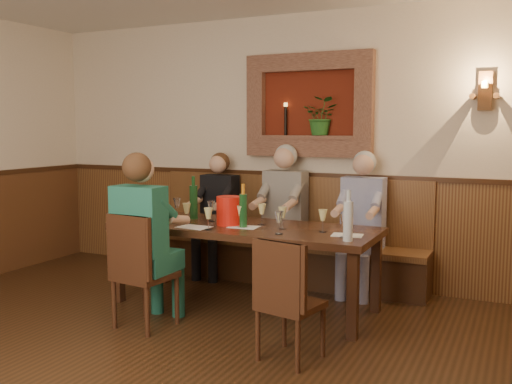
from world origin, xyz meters
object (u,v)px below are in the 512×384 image
Objects in this scene: chair_near_right at (289,325)px; person_bench_left at (216,226)px; bench at (284,251)px; person_bench_mid at (282,227)px; water_bottle at (348,220)px; chair_near_left at (144,294)px; person_bench_right at (360,236)px; person_chair_front at (147,255)px; dining_table at (244,233)px; spittoon_bucket at (229,211)px; wine_bottle_green_b at (194,201)px; wine_bottle_green_a at (243,210)px.

chair_near_right is 2.40m from person_bench_left.
bench is 0.29m from person_bench_mid.
chair_near_left is at bearing -160.81° from water_bottle.
person_bench_right is 0.98× the size of person_chair_front.
dining_table is 1.72× the size of person_bench_right.
dining_table is 1.68× the size of person_chair_front.
spittoon_bucket is at bearing -138.15° from person_bench_right.
dining_table is 1.01m from bench.
spittoon_bucket is 1.20m from water_bottle.
person_bench_right is at bearing 26.92° from wine_bottle_green_b.
wine_bottle_green_a is at bearing -18.28° from wine_bottle_green_b.
chair_near_left is 2.29× the size of wine_bottle_green_b.
bench is 1.18m from wine_bottle_green_b.
water_bottle is (1.54, 0.49, 0.32)m from person_chair_front.
person_bench_left is at bearing 99.31° from person_chair_front.
person_bench_right is at bearing -0.06° from person_bench_left.
dining_table is 5.82× the size of wine_bottle_green_b.
person_bench_mid reaches higher than person_chair_front.
water_bottle is (1.00, -0.19, 0.01)m from wine_bottle_green_a.
wine_bottle_green_a is (0.18, -0.07, 0.03)m from spittoon_bucket.
person_chair_front is (-0.51, -1.61, -0.01)m from person_bench_mid.
wine_bottle_green_b is (-0.09, 0.93, 0.65)m from chair_near_left.
chair_near_right is 1.45m from spittoon_bucket.
person_bench_mid is 1.04× the size of person_bench_right.
person_bench_right reaches higher than chair_near_right.
person_bench_left reaches higher than spittoon_bucket.
chair_near_right is 1.88m from wine_bottle_green_b.
person_chair_front is at bearing -129.68° from person_bench_right.
bench is 3.45× the size of chair_near_right.
chair_near_left is at bearing -92.72° from person_chair_front.
chair_near_left is at bearing -128.93° from person_bench_right.
dining_table is 6.24× the size of wine_bottle_green_a.
chair_near_right is at bearing -66.23° from bench.
spittoon_bucket is at bearing 63.80° from person_chair_front.
water_bottle reaches higher than spittoon_bucket.
person_bench_left is 3.27× the size of wine_bottle_green_b.
chair_near_right is at bearing -6.74° from person_chair_front.
person_bench_mid is 0.99m from wine_bottle_green_a.
wine_bottle_green_a is (0.03, -0.94, 0.31)m from person_bench_mid.
bench is 7.80× the size of wine_bottle_green_a.
wine_bottle_green_a reaches higher than chair_near_left.
person_bench_left is 5.25× the size of spittoon_bucket.
person_bench_mid is at bearing 125.72° from chair_near_right.
wine_bottle_green_a is at bearing -130.37° from person_bench_right.
person_chair_front is (-1.34, -1.62, 0.01)m from person_bench_right.
person_bench_left is at bearing 132.08° from dining_table.
wine_bottle_green_b reaches higher than water_bottle.
person_bench_mid is at bearing 72.38° from person_chair_front.
dining_table is 0.24m from spittoon_bucket.
chair_near_right is 0.60× the size of person_bench_mid.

